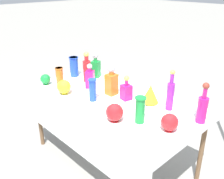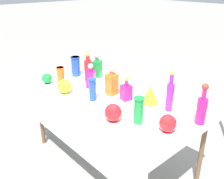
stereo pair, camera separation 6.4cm
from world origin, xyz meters
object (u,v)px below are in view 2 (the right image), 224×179
at_px(round_bowl_1, 113,112).
at_px(tall_bottle_1, 202,108).
at_px(slender_vase_1, 61,76).
at_px(square_decanter_2, 97,67).
at_px(round_bowl_2, 168,123).
at_px(square_decanter_3, 112,82).
at_px(round_bowl_0, 65,86).
at_px(round_bowl_3, 47,79).
at_px(tall_bottle_0, 170,94).
at_px(fluted_vase_0, 150,94).
at_px(square_decanter_1, 91,77).
at_px(square_decanter_0, 126,91).
at_px(slender_vase_2, 76,66).
at_px(tall_bottle_2, 88,69).
at_px(slender_vase_0, 139,110).
at_px(slender_vase_3, 92,89).

bearing_deg(round_bowl_1, tall_bottle_1, 45.36).
bearing_deg(slender_vase_1, square_decanter_2, 83.39).
relative_size(square_decanter_2, round_bowl_2, 2.09).
relative_size(square_decanter_3, round_bowl_0, 2.09).
height_order(tall_bottle_1, slender_vase_1, tall_bottle_1).
height_order(round_bowl_1, round_bowl_3, round_bowl_1).
height_order(tall_bottle_0, fluted_vase_0, tall_bottle_0).
xyz_separation_m(square_decanter_2, round_bowl_2, (1.30, -0.35, -0.05)).
height_order(square_decanter_1, round_bowl_2, square_decanter_1).
height_order(tall_bottle_1, round_bowl_1, tall_bottle_1).
distance_m(square_decanter_0, round_bowl_0, 0.64).
relative_size(slender_vase_2, round_bowl_1, 1.54).
height_order(square_decanter_1, slender_vase_1, square_decanter_1).
distance_m(tall_bottle_0, round_bowl_1, 0.55).
height_order(tall_bottle_2, slender_vase_0, tall_bottle_2).
bearing_deg(round_bowl_2, slender_vase_0, -164.37).
relative_size(tall_bottle_0, tall_bottle_1, 1.08).
bearing_deg(round_bowl_2, square_decanter_3, 169.88).
relative_size(round_bowl_0, round_bowl_3, 1.27).
bearing_deg(slender_vase_2, round_bowl_2, -6.87).
height_order(square_decanter_3, slender_vase_0, square_decanter_3).
distance_m(slender_vase_2, round_bowl_2, 1.52).
bearing_deg(slender_vase_3, fluted_vase_0, 41.24).
distance_m(round_bowl_1, round_bowl_3, 1.11).
bearing_deg(slender_vase_0, square_decanter_0, 148.13).
xyz_separation_m(square_decanter_2, round_bowl_0, (0.15, -0.56, -0.05)).
distance_m(square_decanter_1, round_bowl_1, 0.76).
bearing_deg(tall_bottle_1, round_bowl_3, -162.28).
bearing_deg(tall_bottle_1, slender_vase_3, -157.10).
relative_size(square_decanter_1, slender_vase_0, 1.20).
bearing_deg(tall_bottle_0, slender_vase_2, -174.85).
xyz_separation_m(fluted_vase_0, round_bowl_2, (0.41, -0.27, -0.02)).
bearing_deg(tall_bottle_2, tall_bottle_0, 5.79).
distance_m(tall_bottle_1, tall_bottle_2, 1.37).
distance_m(square_decanter_0, square_decanter_2, 0.71).
bearing_deg(fluted_vase_0, round_bowl_2, -33.88).
relative_size(slender_vase_0, slender_vase_3, 1.02).
relative_size(tall_bottle_2, slender_vase_1, 1.64).
bearing_deg(round_bowl_2, slender_vase_1, -174.92).
height_order(square_decanter_2, slender_vase_0, square_decanter_2).
height_order(tall_bottle_2, round_bowl_2, tall_bottle_2).
distance_m(square_decanter_1, square_decanter_2, 0.33).
bearing_deg(round_bowl_3, slender_vase_0, 6.53).
relative_size(square_decanter_2, slender_vase_0, 1.33).
relative_size(round_bowl_0, round_bowl_1, 0.97).
height_order(tall_bottle_1, square_decanter_2, tall_bottle_1).
distance_m(slender_vase_1, round_bowl_1, 0.96).
bearing_deg(square_decanter_2, round_bowl_1, -31.79).
relative_size(slender_vase_2, slender_vase_3, 1.07).
xyz_separation_m(tall_bottle_0, square_decanter_0, (-0.41, -0.13, -0.06)).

